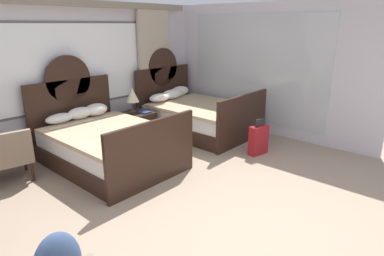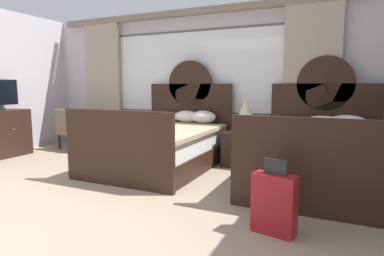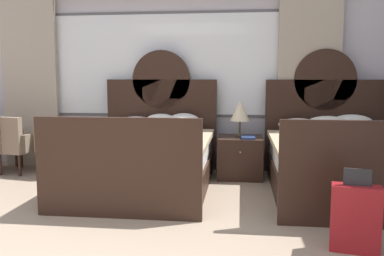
# 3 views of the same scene
# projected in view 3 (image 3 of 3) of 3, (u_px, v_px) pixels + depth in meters

# --- Properties ---
(wall_back_window) EXTENTS (6.50, 0.22, 2.70)m
(wall_back_window) POSITION_uv_depth(u_px,v_px,m) (165.00, 74.00, 6.11)
(wall_back_window) COLOR silver
(wall_back_window) RESTS_ON ground_plane
(bed_near_window) EXTENTS (1.63, 2.27, 1.75)m
(bed_near_window) POSITION_uv_depth(u_px,v_px,m) (146.00, 157.00, 5.07)
(bed_near_window) COLOR black
(bed_near_window) RESTS_ON ground_plane
(bed_near_mirror) EXTENTS (1.63, 2.27, 1.75)m
(bed_near_mirror) POSITION_uv_depth(u_px,v_px,m) (340.00, 162.00, 4.80)
(bed_near_mirror) COLOR black
(bed_near_mirror) RESTS_ON ground_plane
(nightstand_between_beds) EXTENTS (0.60, 0.62, 0.55)m
(nightstand_between_beds) POSITION_uv_depth(u_px,v_px,m) (240.00, 157.00, 5.57)
(nightstand_between_beds) COLOR black
(nightstand_between_beds) RESTS_ON ground_plane
(table_lamp_on_nightstand) EXTENTS (0.27, 0.27, 0.50)m
(table_lamp_on_nightstand) POSITION_uv_depth(u_px,v_px,m) (240.00, 111.00, 5.58)
(table_lamp_on_nightstand) COLOR brown
(table_lamp_on_nightstand) RESTS_ON nightstand_between_beds
(book_on_nightstand) EXTENTS (0.18, 0.26, 0.03)m
(book_on_nightstand) POSITION_uv_depth(u_px,v_px,m) (248.00, 137.00, 5.40)
(book_on_nightstand) COLOR navy
(book_on_nightstand) RESTS_ON nightstand_between_beds
(armchair_by_window_left) EXTENTS (0.68, 0.68, 0.82)m
(armchair_by_window_left) POSITION_uv_depth(u_px,v_px,m) (62.00, 143.00, 5.73)
(armchair_by_window_left) COLOR #84705B
(armchair_by_window_left) RESTS_ON ground_plane
(armchair_by_window_centre) EXTENTS (0.69, 0.69, 0.82)m
(armchair_by_window_centre) POSITION_uv_depth(u_px,v_px,m) (13.00, 142.00, 5.82)
(armchair_by_window_centre) COLOR #84705B
(armchair_by_window_centre) RESTS_ON ground_plane
(suitcase_on_floor) EXTENTS (0.40, 0.23, 0.66)m
(suitcase_on_floor) POSITION_uv_depth(u_px,v_px,m) (355.00, 218.00, 3.18)
(suitcase_on_floor) COLOR maroon
(suitcase_on_floor) RESTS_ON ground_plane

